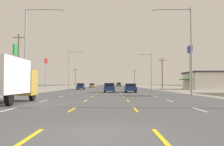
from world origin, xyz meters
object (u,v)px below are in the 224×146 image
(hatchback_center_turn_mid, at_px, (109,88))
(suv_inner_right_farthest, at_px, (119,85))
(streetlight_left_row_0, at_px, (30,44))
(hatchback_far_left_midfar, at_px, (81,86))
(pole_sign_left_row_1, at_px, (16,56))
(pole_sign_right_row_2, at_px, (162,65))
(streetlight_right_row_1, at_px, (150,69))
(streetlight_right_row_0, at_px, (187,44))
(box_truck_far_left_nearest, at_px, (7,78))
(hatchback_far_left_farther, at_px, (92,85))
(pole_sign_left_row_2, at_px, (46,66))
(sedan_center_turn_far, at_px, (111,86))
(sedan_inner_right_near, at_px, (130,88))
(pole_sign_right_row_1, at_px, (190,56))
(streetlight_left_row_1, at_px, (70,67))

(hatchback_center_turn_mid, distance_m, suv_inner_right_farthest, 81.33)
(streetlight_left_row_0, bearing_deg, hatchback_far_left_midfar, 85.31)
(pole_sign_left_row_1, distance_m, pole_sign_right_row_2, 45.83)
(streetlight_left_row_0, distance_m, streetlight_right_row_1, 38.04)
(hatchback_far_left_midfar, distance_m, streetlight_right_row_0, 36.02)
(streetlight_left_row_0, bearing_deg, box_truck_far_left_nearest, -79.29)
(hatchback_far_left_farther, xyz_separation_m, pole_sign_left_row_2, (-10.48, -24.40, 5.45))
(sedan_center_turn_far, relative_size, pole_sign_right_row_2, 0.49)
(suv_inner_right_farthest, xyz_separation_m, pole_sign_left_row_1, (-20.33, -77.83, 5.42))
(sedan_inner_right_near, relative_size, hatchback_far_left_farther, 1.15)
(pole_sign_right_row_1, bearing_deg, sedan_inner_right_near, -153.69)
(hatchback_far_left_midfar, xyz_separation_m, pole_sign_right_row_1, (21.97, -14.83, 5.76))
(box_truck_far_left_nearest, distance_m, pole_sign_right_row_1, 37.17)
(suv_inner_right_farthest, xyz_separation_m, streetlight_left_row_1, (-13.43, -59.92, 4.45))
(sedan_center_turn_far, xyz_separation_m, pole_sign_left_row_1, (-16.78, -32.60, 5.69))
(suv_inner_right_farthest, bearing_deg, streetlight_right_row_1, -84.11)
(box_truck_far_left_nearest, height_order, pole_sign_left_row_2, pole_sign_left_row_2)
(suv_inner_right_farthest, relative_size, streetlight_left_row_0, 0.45)
(pole_sign_left_row_1, bearing_deg, streetlight_left_row_1, 68.91)
(pole_sign_right_row_2, xyz_separation_m, streetlight_left_row_1, (-25.36, -14.63, -1.48))
(box_truck_far_left_nearest, relative_size, pole_sign_left_row_1, 0.86)
(box_truck_far_left_nearest, distance_m, streetlight_left_row_0, 13.88)
(pole_sign_left_row_2, bearing_deg, pole_sign_right_row_1, -34.41)
(hatchback_far_left_farther, distance_m, pole_sign_left_row_2, 27.11)
(sedan_center_turn_far, bearing_deg, pole_sign_left_row_1, -117.23)
(sedan_center_turn_far, bearing_deg, suv_inner_right_farthest, 85.50)
(sedan_inner_right_near, bearing_deg, streetlight_right_row_0, -60.39)
(box_truck_far_left_nearest, xyz_separation_m, pole_sign_right_row_2, (22.75, 60.22, 5.13))
(pole_sign_right_row_2, xyz_separation_m, streetlight_left_row_0, (-25.19, -47.31, -0.67))
(streetlight_right_row_0, distance_m, streetlight_right_row_1, 32.70)
(pole_sign_right_row_2, bearing_deg, hatchback_center_turn_mid, -113.37)
(pole_sign_left_row_2, bearing_deg, streetlight_right_row_1, -12.38)
(pole_sign_left_row_2, relative_size, streetlight_left_row_0, 0.76)
(hatchback_center_turn_mid, relative_size, streetlight_right_row_1, 0.44)
(hatchback_center_turn_mid, height_order, pole_sign_left_row_2, pole_sign_left_row_2)
(sedan_inner_right_near, xyz_separation_m, hatchback_far_left_farther, (-10.21, 52.09, 0.03))
(box_truck_far_left_nearest, bearing_deg, streetlight_left_row_1, 93.28)
(sedan_inner_right_near, distance_m, pole_sign_left_row_2, 34.99)
(box_truck_far_left_nearest, distance_m, hatchback_center_turn_mid, 25.34)
(streetlight_left_row_1, bearing_deg, sedan_center_turn_far, 56.10)
(sedan_inner_right_near, height_order, pole_sign_left_row_2, pole_sign_left_row_2)
(pole_sign_left_row_1, bearing_deg, suv_inner_right_farthest, 75.36)
(suv_inner_right_farthest, bearing_deg, pole_sign_right_row_2, -75.24)
(suv_inner_right_farthest, distance_m, streetlight_left_row_0, 93.70)
(pole_sign_right_row_2, bearing_deg, sedan_inner_right_near, -108.40)
(streetlight_right_row_0, bearing_deg, streetlight_right_row_1, 89.76)
(hatchback_center_turn_mid, bearing_deg, suv_inner_right_farthest, 87.46)
(sedan_inner_right_near, height_order, hatchback_far_left_midfar, hatchback_far_left_midfar)
(hatchback_far_left_farther, xyz_separation_m, suv_inner_right_farthest, (10.38, 29.58, 0.24))
(streetlight_right_row_0, bearing_deg, sedan_center_turn_far, 101.46)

